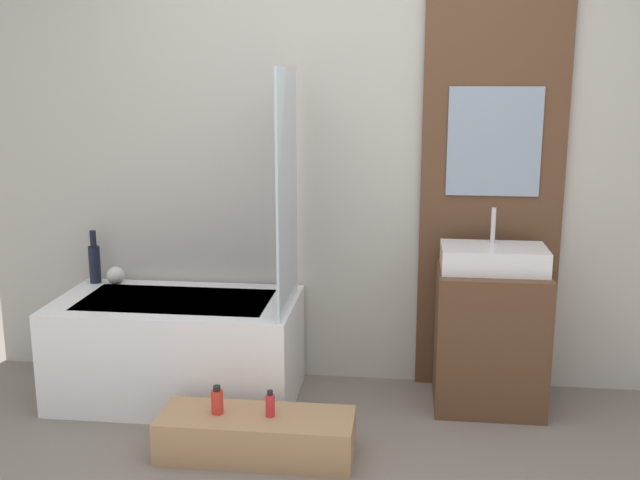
{
  "coord_description": "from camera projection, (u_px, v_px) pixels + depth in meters",
  "views": [
    {
      "loc": [
        0.32,
        -2.51,
        1.72
      ],
      "look_at": [
        -0.06,
        0.71,
        1.0
      ],
      "focal_mm": 42.0,
      "sensor_mm": 36.0,
      "label": 1
    }
  ],
  "objects": [
    {
      "name": "wall_wood_accent",
      "position": [
        493.0,
        154.0,
        3.95
      ],
      "size": [
        0.75,
        0.04,
        2.6
      ],
      "color": "brown",
      "rests_on": "ground_plane"
    },
    {
      "name": "vanity_cabinet",
      "position": [
        489.0,
        338.0,
        3.91
      ],
      "size": [
        0.56,
        0.46,
        0.74
      ],
      "primitive_type": "cube",
      "color": "brown",
      "rests_on": "ground_plane"
    },
    {
      "name": "vase_round_light",
      "position": [
        116.0,
        275.0,
        4.24
      ],
      "size": [
        0.1,
        0.1,
        0.1
      ],
      "primitive_type": "sphere",
      "color": "silver",
      "rests_on": "bathtub"
    },
    {
      "name": "wall_tiled_back",
      "position": [
        350.0,
        152.0,
        4.09
      ],
      "size": [
        4.2,
        0.06,
        2.6
      ],
      "primitive_type": "cube",
      "color": "#B7B2A8",
      "rests_on": "ground_plane"
    },
    {
      "name": "sink",
      "position": [
        493.0,
        258.0,
        3.82
      ],
      "size": [
        0.53,
        0.32,
        0.31
      ],
      "color": "white",
      "rests_on": "vanity_cabinet"
    },
    {
      "name": "bottle_soap_primary",
      "position": [
        217.0,
        401.0,
        3.41
      ],
      "size": [
        0.06,
        0.06,
        0.13
      ],
      "color": "red",
      "rests_on": "wooden_step_bench"
    },
    {
      "name": "bathtub",
      "position": [
        178.0,
        348.0,
        4.02
      ],
      "size": [
        1.28,
        0.7,
        0.55
      ],
      "color": "white",
      "rests_on": "ground_plane"
    },
    {
      "name": "wooden_step_bench",
      "position": [
        256.0,
        435.0,
        3.43
      ],
      "size": [
        0.89,
        0.32,
        0.2
      ],
      "primitive_type": "cube",
      "color": "#A87F56",
      "rests_on": "ground_plane"
    },
    {
      "name": "vase_tall_dark",
      "position": [
        95.0,
        262.0,
        4.26
      ],
      "size": [
        0.06,
        0.06,
        0.3
      ],
      "color": "black",
      "rests_on": "bathtub"
    },
    {
      "name": "glass_shower_screen",
      "position": [
        287.0,
        190.0,
        3.73
      ],
      "size": [
        0.01,
        0.58,
        1.2
      ],
      "primitive_type": "cube",
      "color": "silver",
      "rests_on": "bathtub"
    },
    {
      "name": "bottle_soap_secondary",
      "position": [
        270.0,
        405.0,
        3.39
      ],
      "size": [
        0.04,
        0.04,
        0.12
      ],
      "color": "red",
      "rests_on": "wooden_step_bench"
    }
  ]
}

